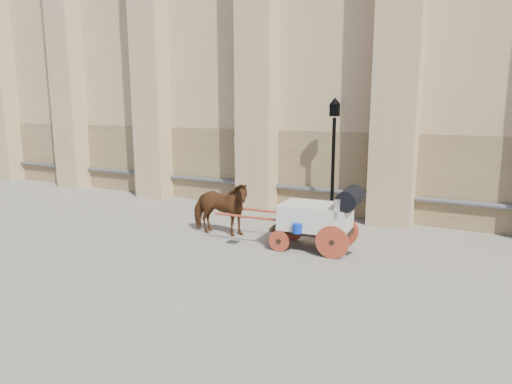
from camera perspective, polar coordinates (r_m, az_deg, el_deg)
The scene contains 6 objects.
ground at distance 13.99m, azimuth -3.21°, elevation -5.46°, with size 90.00×90.00×0.00m, color slate.
horse at distance 13.89m, azimuth -4.55°, elevation -2.01°, with size 0.91×1.99×1.68m, color #572E12.
carriage at distance 12.51m, azimuth 8.05°, elevation -2.95°, with size 4.14×1.54×1.78m.
street_lamp at distance 15.49m, azimuth 9.63°, elevation 4.41°, with size 0.39×0.39×4.17m.
drain_grate_near at distance 13.32m, azimuth -2.93°, elevation -6.25°, with size 0.32×0.32×0.01m, color black.
drain_grate_far at distance 12.60m, azimuth 11.01°, elevation -7.46°, with size 0.32×0.32×0.01m, color black.
Camera 1 is at (7.01, -11.46, 3.91)m, focal length 32.00 mm.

